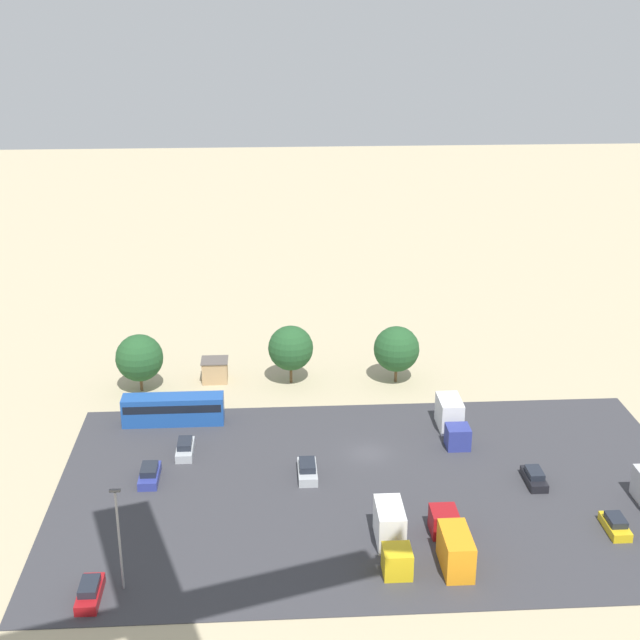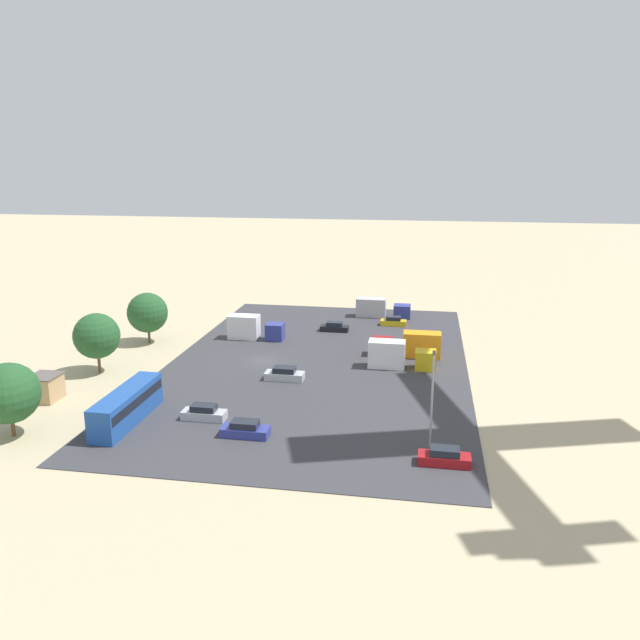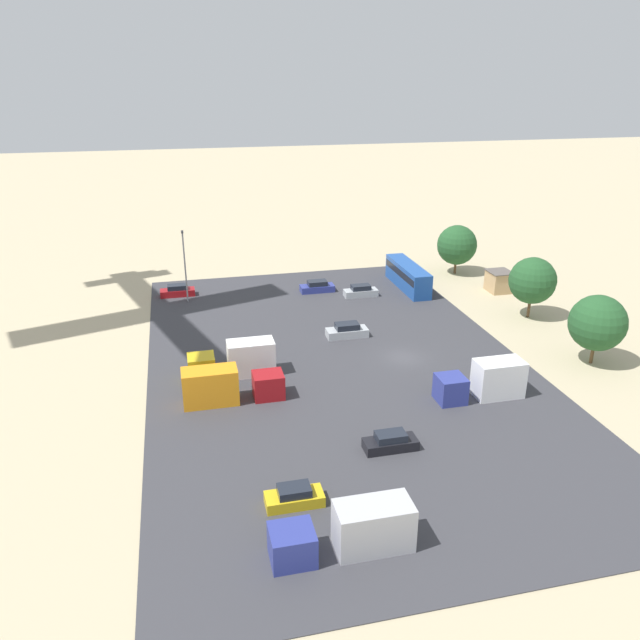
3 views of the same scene
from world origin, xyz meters
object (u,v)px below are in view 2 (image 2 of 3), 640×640
at_px(parked_car_3, 245,430).
at_px(parked_truck_2, 398,356).
at_px(parked_car_1, 284,374).
at_px(parked_truck_3, 411,345).
at_px(shed_building, 46,387).
at_px(bus, 127,405).
at_px(parked_car_2, 393,322).
at_px(parked_car_5, 204,413).
at_px(parked_truck_0, 380,309).
at_px(parked_car_4, 444,457).
at_px(parked_car_0, 334,327).
at_px(parked_truck_1, 253,328).

bearing_deg(parked_car_3, parked_truck_2, -30.39).
height_order(parked_car_1, parked_truck_3, parked_truck_3).
bearing_deg(parked_truck_2, shed_building, -65.24).
distance_m(shed_building, parked_truck_3, 45.15).
distance_m(bus, parked_car_1, 19.55).
height_order(bus, parked_car_2, bus).
height_order(bus, parked_truck_2, parked_truck_2).
distance_m(parked_car_5, parked_truck_2, 27.08).
xyz_separation_m(parked_car_5, parked_truck_0, (-45.69, 14.38, 0.79)).
bearing_deg(parked_truck_0, parked_car_4, 10.50).
bearing_deg(parked_car_1, parked_truck_0, -15.17).
height_order(parked_car_0, parked_car_4, parked_car_4).
height_order(shed_building, parked_car_3, shed_building).
bearing_deg(parked_truck_1, parked_car_1, 27.34).
height_order(bus, parked_car_1, bus).
distance_m(parked_car_0, parked_car_4, 44.21).
xyz_separation_m(parked_car_3, parked_truck_3, (-27.90, 14.86, 0.89)).
relative_size(parked_car_1, parked_truck_0, 0.52).
bearing_deg(bus, parked_truck_3, 44.10).
bearing_deg(parked_car_1, parked_truck_2, -62.62).
xyz_separation_m(parked_car_0, parked_car_2, (-4.99, 8.78, -0.00)).
relative_size(parked_truck_1, parked_truck_2, 0.97).
bearing_deg(parked_truck_1, parked_car_0, 118.70).
bearing_deg(shed_building, parked_truck_2, 114.76).
relative_size(shed_building, parked_truck_2, 0.40).
bearing_deg(parked_car_3, parked_truck_0, -10.59).
relative_size(parked_car_3, parked_car_5, 1.03).
bearing_deg(parked_truck_2, parked_car_4, 11.78).
bearing_deg(shed_building, parked_truck_1, 149.50).
bearing_deg(parked_truck_2, parked_car_1, -62.62).
relative_size(parked_car_4, parked_truck_2, 0.54).
bearing_deg(bus, parked_truck_2, 39.63).
distance_m(parked_car_1, parked_car_5, 13.95).
bearing_deg(parked_truck_3, parked_truck_0, 15.31).
relative_size(bus, parked_truck_2, 1.35).
relative_size(parked_car_4, parked_car_5, 1.01).
xyz_separation_m(shed_building, parked_truck_3, (-22.48, 39.16, 0.16)).
height_order(shed_building, parked_car_4, shed_building).
xyz_separation_m(parked_truck_2, parked_truck_3, (-5.11, 1.50, -0.05)).
height_order(parked_car_0, parked_truck_1, parked_truck_1).
height_order(parked_car_0, parked_car_2, parked_car_0).
bearing_deg(parked_car_3, parked_truck_3, -28.04).
bearing_deg(parked_car_0, bus, -22.58).
relative_size(parked_car_2, parked_truck_2, 0.48).
bearing_deg(parked_car_2, parked_car_1, -22.56).
distance_m(parked_car_0, parked_truck_0, 11.91).
bearing_deg(parked_truck_1, parked_truck_2, 65.85).
xyz_separation_m(parked_car_2, parked_car_4, (46.31, 6.94, 0.03)).
xyz_separation_m(parked_car_3, parked_car_4, (2.62, 18.67, 0.00)).
height_order(parked_truck_0, parked_truck_3, parked_truck_3).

